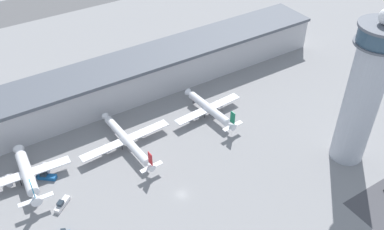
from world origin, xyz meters
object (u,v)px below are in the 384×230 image
at_px(control_tower, 364,93).
at_px(airplane_gate_bravo, 127,140).
at_px(airplane_gate_alpha, 27,174).
at_px(service_truck_catering, 62,204).
at_px(service_truck_fuel, 46,176).
at_px(airplane_gate_charlie, 209,109).

height_order(control_tower, airplane_gate_bravo, control_tower).
bearing_deg(airplane_gate_alpha, service_truck_catering, -69.58).
relative_size(airplane_gate_alpha, airplane_gate_bravo, 0.81).
bearing_deg(service_truck_fuel, airplane_gate_bravo, -1.19).
height_order(service_truck_catering, service_truck_fuel, service_truck_fuel).
xyz_separation_m(airplane_gate_bravo, service_truck_fuel, (-35.07, 0.73, -2.97)).
distance_m(control_tower, airplane_gate_bravo, 96.62).
relative_size(service_truck_catering, service_truck_fuel, 1.00).
bearing_deg(service_truck_catering, control_tower, -18.76).
height_order(airplane_gate_charlie, service_truck_fuel, airplane_gate_charlie).
height_order(control_tower, airplane_gate_charlie, control_tower).
relative_size(airplane_gate_alpha, service_truck_catering, 4.48).
xyz_separation_m(airplane_gate_charlie, service_truck_fuel, (-76.99, 1.38, -3.16)).
xyz_separation_m(airplane_gate_alpha, airplane_gate_charlie, (83.22, -2.80, -0.57)).
bearing_deg(airplane_gate_alpha, service_truck_fuel, -12.83).
distance_m(airplane_gate_charlie, service_truck_fuel, 77.06).
xyz_separation_m(control_tower, airplane_gate_bravo, (-75.42, 53.51, -27.98)).
distance_m(airplane_gate_charlie, service_truck_catering, 78.02).
distance_m(airplane_gate_alpha, airplane_gate_bravo, 41.37).
relative_size(airplane_gate_charlie, service_truck_catering, 4.75).
bearing_deg(control_tower, airplane_gate_bravo, 144.65).
relative_size(airplane_gate_bravo, service_truck_catering, 5.55).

